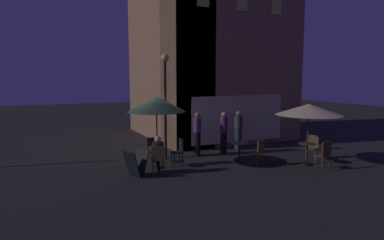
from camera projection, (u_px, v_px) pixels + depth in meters
The scene contains 19 objects.
ground_plane at pixel (154, 161), 12.55m from camera, with size 60.00×60.00×0.00m, color #272623.
cafe_building at pixel (198, 52), 16.46m from camera, with size 6.77×7.21×8.76m.
street_lamp_near_corner at pixel (165, 89), 12.62m from camera, with size 0.30×0.30×3.98m.
menu_sandwich_board at pixel (136, 163), 10.59m from camera, with size 0.80×0.76×0.83m.
cafe_table_0 at pixel (157, 154), 11.61m from camera, with size 0.63×0.63×0.73m.
cafe_table_1 at pixel (307, 151), 12.04m from camera, with size 0.60×0.60×0.78m.
cafe_table_2 at pixel (240, 148), 12.42m from camera, with size 0.69×0.69×0.73m.
patio_umbrella_0 at pixel (157, 104), 11.39m from camera, with size 1.98×1.98×2.49m.
patio_umbrella_1 at pixel (309, 110), 11.86m from camera, with size 2.31×2.31×2.19m.
cafe_chair_0 at pixel (158, 157), 10.76m from camera, with size 0.52×0.52×0.96m.
cafe_chair_1 at pixel (179, 150), 11.90m from camera, with size 0.41×0.41×0.96m.
cafe_chair_2 at pixel (153, 148), 12.35m from camera, with size 0.48×0.48×0.92m.
cafe_chair_3 at pixel (325, 153), 11.31m from camera, with size 0.39×0.39×0.99m.
cafe_chair_4 at pixel (312, 145), 12.75m from camera, with size 0.56×0.56×0.94m.
cafe_chair_5 at pixel (259, 150), 11.86m from camera, with size 0.51×0.51×0.94m.
patron_seated_0 at pixel (158, 152), 10.88m from camera, with size 0.47×0.55×1.25m.
patron_standing_1 at pixel (224, 133), 13.70m from camera, with size 0.32×0.32×1.73m.
patron_standing_2 at pixel (197, 134), 13.37m from camera, with size 0.32×0.32×1.74m.
patron_standing_3 at pixel (238, 130), 14.54m from camera, with size 0.34×0.34×1.69m.
Camera 1 is at (-4.04, -11.65, 3.13)m, focal length 31.46 mm.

